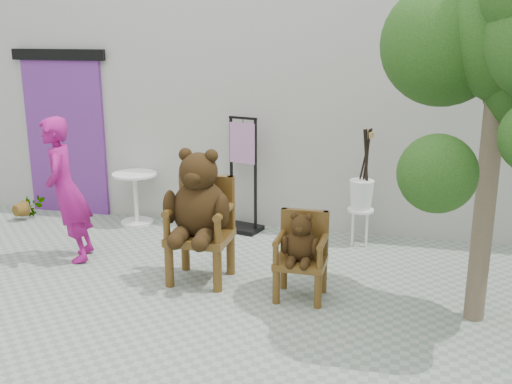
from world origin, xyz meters
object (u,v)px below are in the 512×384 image
chair_big (200,208)px  display_stand (243,188)px  cafe_table (136,192)px  stool_bucket (362,194)px  chair_small (301,247)px  person (66,190)px

chair_big → display_stand: display_stand is taller
cafe_table → stool_bucket: (3.05, -0.10, 0.20)m
chair_small → cafe_table: (-2.60, 1.78, -0.08)m
chair_small → person: 2.79m
chair_big → cafe_table: (-1.50, 1.62, -0.35)m
display_stand → stool_bucket: 1.54m
chair_big → chair_small: chair_big is taller
chair_big → chair_small: bearing=-8.1°
cafe_table → display_stand: display_stand is taller
cafe_table → chair_big: bearing=-47.2°
chair_small → stool_bucket: size_ratio=0.61×
chair_big → stool_bucket: bearing=44.7°
chair_small → stool_bucket: stool_bucket is taller
display_stand → stool_bucket: display_stand is taller
chair_small → person: person is taller
display_stand → stool_bucket: (1.54, -0.14, 0.06)m
person → chair_big: bearing=62.9°
person → display_stand: 2.24m
person → stool_bucket: bearing=92.1°
chair_big → display_stand: 1.68m
person → cafe_table: size_ratio=2.34×
chair_small → display_stand: bearing=121.0°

